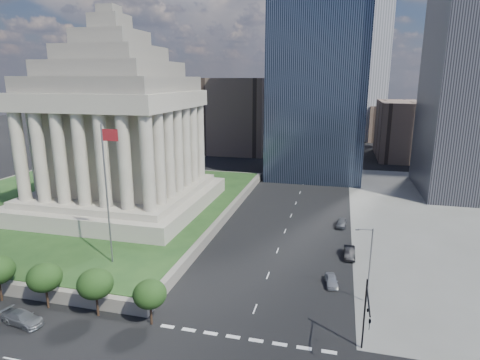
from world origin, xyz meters
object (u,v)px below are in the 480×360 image
(flagpole, at_px, (107,187))
(parked_sedan_mid, at_px, (349,253))
(traffic_signal_ne, at_px, (366,313))
(parked_sedan_near, at_px, (332,281))
(parked_sedan_far, at_px, (341,223))
(street_lamp_north, at_px, (369,261))
(suv_grey, at_px, (22,318))
(war_memorial, at_px, (117,112))

(flagpole, distance_m, parked_sedan_mid, 38.29)
(traffic_signal_ne, height_order, parked_sedan_mid, traffic_signal_ne)
(flagpole, height_order, parked_sedan_near, flagpole)
(parked_sedan_mid, distance_m, parked_sedan_far, 13.77)
(street_lamp_north, bearing_deg, traffic_signal_ne, -94.19)
(traffic_signal_ne, bearing_deg, parked_sedan_mid, 92.33)
(parked_sedan_mid, bearing_deg, street_lamp_north, -83.54)
(suv_grey, xyz_separation_m, parked_sedan_mid, (36.99, 27.89, 0.01))
(war_memorial, height_order, flagpole, war_memorial)
(war_memorial, xyz_separation_m, parked_sedan_far, (44.16, 3.96, -20.64))
(street_lamp_north, bearing_deg, war_memorial, 154.08)
(war_memorial, distance_m, suv_grey, 43.76)
(war_memorial, bearing_deg, traffic_signal_ne, -36.42)
(war_memorial, xyz_separation_m, suv_grey, (8.51, -37.64, -20.63))
(flagpole, distance_m, suv_grey, 18.76)
(traffic_signal_ne, relative_size, parked_sedan_near, 2.01)
(war_memorial, xyz_separation_m, traffic_signal_ne, (46.50, -34.30, -16.15))
(parked_sedan_far, bearing_deg, flagpole, -133.58)
(parked_sedan_near, xyz_separation_m, parked_sedan_far, (1.16, 23.55, 0.09))
(traffic_signal_ne, xyz_separation_m, street_lamp_north, (0.83, 11.30, 0.41))
(war_memorial, bearing_deg, suv_grey, -77.26)
(traffic_signal_ne, distance_m, parked_sedan_far, 38.59)
(war_memorial, distance_m, parked_sedan_far, 48.90)
(war_memorial, bearing_deg, flagpole, -63.11)
(street_lamp_north, bearing_deg, suv_grey, -159.34)
(parked_sedan_mid, relative_size, parked_sedan_far, 1.06)
(flagpole, relative_size, suv_grey, 3.78)
(war_memorial, bearing_deg, parked_sedan_near, -24.50)
(traffic_signal_ne, bearing_deg, parked_sedan_near, 103.38)
(flagpole, distance_m, traffic_signal_ne, 36.69)
(flagpole, bearing_deg, traffic_signal_ne, -16.71)
(parked_sedan_mid, xyz_separation_m, parked_sedan_far, (-1.34, 13.70, -0.02))
(suv_grey, bearing_deg, street_lamp_north, -59.41)
(traffic_signal_ne, relative_size, parked_sedan_far, 1.78)
(street_lamp_north, bearing_deg, parked_sedan_mid, 97.85)
(flagpole, xyz_separation_m, suv_grey, (-3.66, -13.64, -12.35))
(flagpole, distance_m, street_lamp_north, 35.95)
(street_lamp_north, xyz_separation_m, parked_sedan_far, (-3.17, 26.96, -4.90))
(traffic_signal_ne, bearing_deg, suv_grey, -174.99)
(war_memorial, relative_size, traffic_signal_ne, 4.88)
(traffic_signal_ne, height_order, suv_grey, traffic_signal_ne)
(flagpole, relative_size, parked_sedan_near, 5.03)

